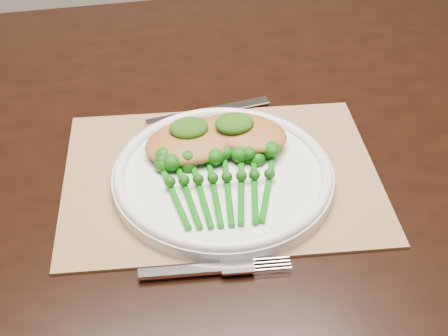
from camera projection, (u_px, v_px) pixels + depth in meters
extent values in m
cube|color=black|center=(228.00, 136.00, 0.93)|extent=(1.63, 0.96, 0.04)
cube|color=#9A734E|center=(221.00, 176.00, 0.82)|extent=(0.45, 0.36, 0.00)
cylinder|color=white|center=(223.00, 177.00, 0.80)|extent=(0.28, 0.28, 0.02)
torus|color=white|center=(223.00, 171.00, 0.80)|extent=(0.28, 0.28, 0.01)
cube|color=silver|center=(171.00, 119.00, 0.91)|extent=(0.08, 0.02, 0.01)
cube|color=silver|center=(232.00, 107.00, 0.94)|extent=(0.12, 0.03, 0.00)
cube|color=silver|center=(181.00, 271.00, 0.69)|extent=(0.10, 0.03, 0.01)
ellipsoid|color=#AD6C32|center=(195.00, 140.00, 0.83)|extent=(0.15, 0.12, 0.03)
ellipsoid|color=#AD6C32|center=(244.00, 132.00, 0.84)|extent=(0.14, 0.14, 0.02)
ellipsoid|color=#174009|center=(189.00, 128.00, 0.82)|extent=(0.05, 0.04, 0.02)
ellipsoid|color=#174009|center=(234.00, 123.00, 0.83)|extent=(0.05, 0.04, 0.02)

